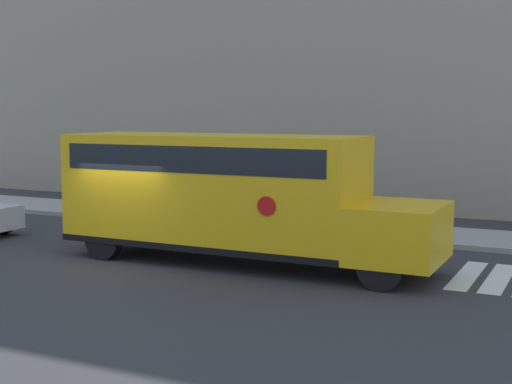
{
  "coord_description": "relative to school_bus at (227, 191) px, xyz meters",
  "views": [
    {
      "loc": [
        10.82,
        -14.85,
        3.86
      ],
      "look_at": [
        2.92,
        1.3,
        1.78
      ],
      "focal_mm": 50.0,
      "sensor_mm": 36.0,
      "label": 1
    }
  ],
  "objects": [
    {
      "name": "school_bus",
      "position": [
        0.0,
        0.0,
        0.0
      ],
      "size": [
        9.63,
        2.57,
        3.23
      ],
      "color": "yellow",
      "rests_on": "ground"
    },
    {
      "name": "ground_plane",
      "position": [
        -2.36,
        -0.8,
        -1.83
      ],
      "size": [
        60.0,
        60.0,
        0.0
      ],
      "primitive_type": "plane",
      "color": "#333335"
    },
    {
      "name": "sidewalk_strip",
      "position": [
        -2.36,
        5.7,
        -1.75
      ],
      "size": [
        44.0,
        3.0,
        0.15
      ],
      "color": "#9E9E99",
      "rests_on": "ground"
    },
    {
      "name": "building_backdrop",
      "position": [
        -2.36,
        12.2,
        4.47
      ],
      "size": [
        32.0,
        4.0,
        12.6
      ],
      "color": "#9E937F",
      "rests_on": "ground"
    }
  ]
}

